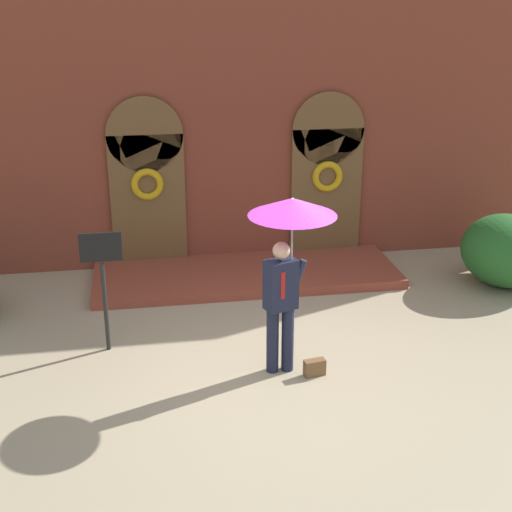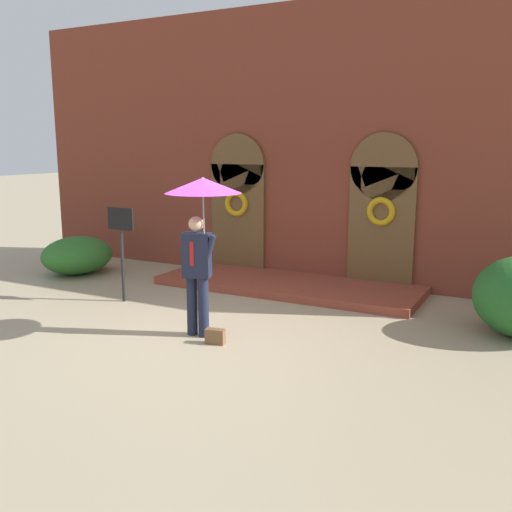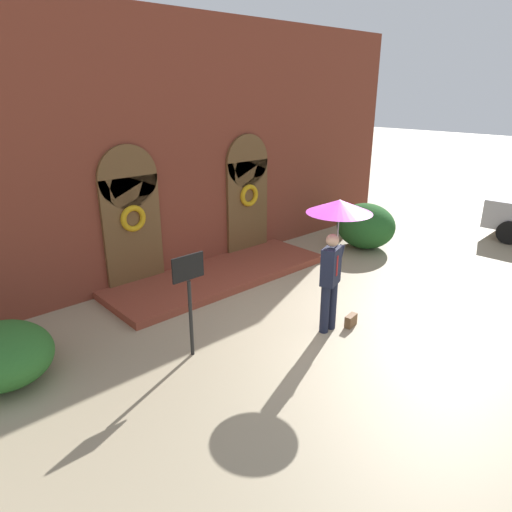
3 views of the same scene
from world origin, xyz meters
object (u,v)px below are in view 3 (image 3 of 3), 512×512
(person_with_umbrella, at_px, (337,226))
(sign_post, at_px, (189,289))
(handbag, at_px, (351,321))
(shrub_left, at_px, (2,355))
(shrub_right, at_px, (366,226))

(person_with_umbrella, distance_m, sign_post, 2.64)
(person_with_umbrella, bearing_deg, handbag, -31.72)
(person_with_umbrella, distance_m, shrub_left, 5.51)
(person_with_umbrella, distance_m, shrub_right, 4.94)
(shrub_left, relative_size, shrub_right, 1.03)
(sign_post, height_order, shrub_right, sign_post)
(person_with_umbrella, relative_size, shrub_left, 1.45)
(person_with_umbrella, height_order, handbag, person_with_umbrella)
(shrub_right, bearing_deg, handbag, -147.89)
(person_with_umbrella, height_order, shrub_left, person_with_umbrella)
(handbag, relative_size, shrub_right, 0.18)
(person_with_umbrella, xyz_separation_m, shrub_right, (4.21, 2.24, -1.31))
(sign_post, bearing_deg, shrub_right, 10.99)
(sign_post, bearing_deg, handbag, -23.59)
(handbag, relative_size, shrub_left, 0.17)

